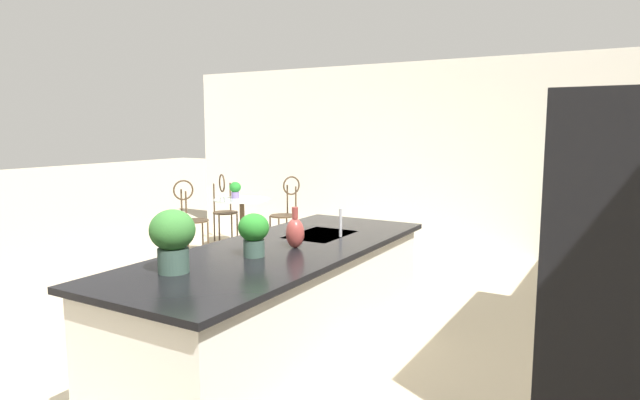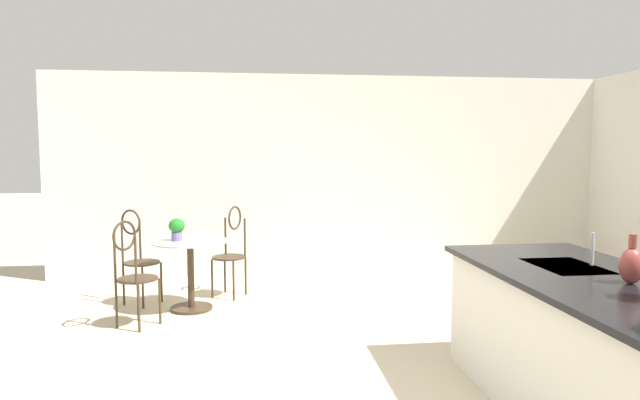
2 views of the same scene
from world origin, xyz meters
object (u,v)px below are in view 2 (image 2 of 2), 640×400
bistro_table (191,268)px  chair_near_window (231,247)px  chair_toward_desk (138,252)px  potted_plant_on_table (177,228)px  chair_by_island (133,269)px  vase_on_counter (632,265)px

bistro_table → chair_near_window: chair_near_window is taller
chair_toward_desk → potted_plant_on_table: (0.30, 0.47, 0.30)m
chair_near_window → bistro_table: bearing=-37.1°
bistro_table → chair_near_window: 0.68m
chair_by_island → vase_on_counter: vase_on_counter is taller
bistro_table → potted_plant_on_table: bearing=-100.6°
chair_toward_desk → chair_by_island: bearing=8.7°
chair_toward_desk → bistro_table: bearing=62.0°
chair_near_window → potted_plant_on_table: chair_near_window is taller
bistro_table → chair_by_island: size_ratio=0.77×
bistro_table → chair_toward_desk: (-0.32, -0.60, 0.13)m
bistro_table → chair_by_island: (0.54, -0.47, 0.13)m
bistro_table → chair_toward_desk: size_ratio=0.77×
chair_near_window → potted_plant_on_table: bearing=-46.8°
bistro_table → chair_toward_desk: chair_toward_desk is taller
chair_by_island → chair_toward_desk: bearing=-171.3°
chair_near_window → chair_toward_desk: 1.03m
bistro_table → chair_toward_desk: bearing=-118.0°
chair_near_window → vase_on_counter: 4.26m
chair_near_window → potted_plant_on_table: size_ratio=4.41×
chair_near_window → chair_by_island: same height
vase_on_counter → chair_near_window: bearing=-145.3°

